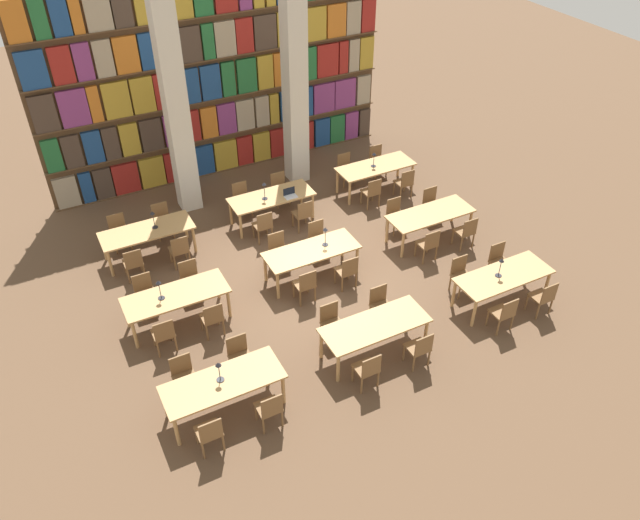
# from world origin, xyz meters

# --- Properties ---
(ground_plane) EXTENTS (40.00, 40.00, 0.00)m
(ground_plane) POSITION_xyz_m (0.00, 0.00, 0.00)
(ground_plane) COLOR brown
(bookshelf_bank) EXTENTS (9.78, 0.35, 5.50)m
(bookshelf_bank) POSITION_xyz_m (0.02, 5.73, 2.70)
(bookshelf_bank) COLOR brown
(bookshelf_bank) RESTS_ON ground_plane
(pillar_left) EXTENTS (0.54, 0.54, 6.00)m
(pillar_left) POSITION_xyz_m (-1.60, 4.27, 3.00)
(pillar_left) COLOR silver
(pillar_left) RESTS_ON ground_plane
(pillar_center) EXTENTS (0.54, 0.54, 6.00)m
(pillar_center) POSITION_xyz_m (1.60, 4.27, 3.00)
(pillar_center) COLOR silver
(pillar_center) RESTS_ON ground_plane
(reading_table_0) EXTENTS (2.16, 0.85, 0.76)m
(reading_table_0) POSITION_xyz_m (-3.17, -2.65, 0.68)
(reading_table_0) COLOR tan
(reading_table_0) RESTS_ON ground_plane
(chair_0) EXTENTS (0.42, 0.40, 0.87)m
(chair_0) POSITION_xyz_m (-3.70, -3.36, 0.47)
(chair_0) COLOR brown
(chair_0) RESTS_ON ground_plane
(chair_1) EXTENTS (0.42, 0.40, 0.87)m
(chair_1) POSITION_xyz_m (-3.70, -1.94, 0.47)
(chair_1) COLOR brown
(chair_1) RESTS_ON ground_plane
(chair_2) EXTENTS (0.42, 0.40, 0.87)m
(chair_2) POSITION_xyz_m (-2.59, -3.36, 0.47)
(chair_2) COLOR brown
(chair_2) RESTS_ON ground_plane
(chair_3) EXTENTS (0.42, 0.40, 0.87)m
(chair_3) POSITION_xyz_m (-2.59, -1.94, 0.47)
(chair_3) COLOR brown
(chair_3) RESTS_ON ground_plane
(desk_lamp_0) EXTENTS (0.14, 0.14, 0.44)m
(desk_lamp_0) POSITION_xyz_m (-3.19, -2.60, 1.05)
(desk_lamp_0) COLOR #232328
(desk_lamp_0) RESTS_ON reading_table_0
(reading_table_1) EXTENTS (2.16, 0.85, 0.76)m
(reading_table_1) POSITION_xyz_m (-0.03, -2.65, 0.68)
(reading_table_1) COLOR tan
(reading_table_1) RESTS_ON ground_plane
(chair_4) EXTENTS (0.42, 0.40, 0.87)m
(chair_4) POSITION_xyz_m (-0.61, -3.36, 0.47)
(chair_4) COLOR brown
(chair_4) RESTS_ON ground_plane
(chair_5) EXTENTS (0.42, 0.40, 0.87)m
(chair_5) POSITION_xyz_m (-0.61, -1.94, 0.47)
(chair_5) COLOR brown
(chair_5) RESTS_ON ground_plane
(chair_6) EXTENTS (0.42, 0.40, 0.87)m
(chair_6) POSITION_xyz_m (0.56, -3.36, 0.47)
(chair_6) COLOR brown
(chair_6) RESTS_ON ground_plane
(chair_7) EXTENTS (0.42, 0.40, 0.87)m
(chair_7) POSITION_xyz_m (0.56, -1.94, 0.47)
(chair_7) COLOR brown
(chair_7) RESTS_ON ground_plane
(reading_table_2) EXTENTS (2.16, 0.85, 0.76)m
(reading_table_2) POSITION_xyz_m (3.22, -2.62, 0.68)
(reading_table_2) COLOR tan
(reading_table_2) RESTS_ON ground_plane
(chair_8) EXTENTS (0.42, 0.40, 0.87)m
(chair_8) POSITION_xyz_m (2.67, -3.33, 0.47)
(chair_8) COLOR brown
(chair_8) RESTS_ON ground_plane
(chair_9) EXTENTS (0.42, 0.40, 0.87)m
(chair_9) POSITION_xyz_m (2.67, -1.91, 0.47)
(chair_9) COLOR brown
(chair_9) RESTS_ON ground_plane
(chair_10) EXTENTS (0.42, 0.40, 0.87)m
(chair_10) POSITION_xyz_m (3.74, -3.33, 0.47)
(chair_10) COLOR brown
(chair_10) RESTS_ON ground_plane
(chair_11) EXTENTS (0.42, 0.40, 0.87)m
(chair_11) POSITION_xyz_m (3.74, -1.91, 0.47)
(chair_11) COLOR brown
(chair_11) RESTS_ON ground_plane
(desk_lamp_1) EXTENTS (0.14, 0.14, 0.46)m
(desk_lamp_1) POSITION_xyz_m (3.08, -2.59, 1.07)
(desk_lamp_1) COLOR #232328
(desk_lamp_1) RESTS_ON reading_table_2
(reading_table_3) EXTENTS (2.16, 0.85, 0.76)m
(reading_table_3) POSITION_xyz_m (-3.22, 0.00, 0.68)
(reading_table_3) COLOR tan
(reading_table_3) RESTS_ON ground_plane
(chair_12) EXTENTS (0.42, 0.40, 0.87)m
(chair_12) POSITION_xyz_m (-3.72, -0.71, 0.47)
(chair_12) COLOR brown
(chair_12) RESTS_ON ground_plane
(chair_13) EXTENTS (0.42, 0.40, 0.87)m
(chair_13) POSITION_xyz_m (-3.72, 0.71, 0.47)
(chair_13) COLOR brown
(chair_13) RESTS_ON ground_plane
(chair_14) EXTENTS (0.42, 0.40, 0.87)m
(chair_14) POSITION_xyz_m (-2.70, -0.71, 0.47)
(chair_14) COLOR brown
(chair_14) RESTS_ON ground_plane
(chair_15) EXTENTS (0.42, 0.40, 0.87)m
(chair_15) POSITION_xyz_m (-2.70, 0.71, 0.47)
(chair_15) COLOR brown
(chair_15) RESTS_ON ground_plane
(desk_lamp_2) EXTENTS (0.14, 0.14, 0.47)m
(desk_lamp_2) POSITION_xyz_m (-3.51, 0.01, 1.07)
(desk_lamp_2) COLOR #232328
(desk_lamp_2) RESTS_ON reading_table_3
(reading_table_4) EXTENTS (2.16, 0.85, 0.76)m
(reading_table_4) POSITION_xyz_m (-0.05, 0.07, 0.68)
(reading_table_4) COLOR tan
(reading_table_4) RESTS_ON ground_plane
(chair_16) EXTENTS (0.42, 0.40, 0.87)m
(chair_16) POSITION_xyz_m (-0.55, -0.64, 0.47)
(chair_16) COLOR brown
(chair_16) RESTS_ON ground_plane
(chair_17) EXTENTS (0.42, 0.40, 0.87)m
(chair_17) POSITION_xyz_m (-0.55, 0.78, 0.47)
(chair_17) COLOR brown
(chair_17) RESTS_ON ground_plane
(chair_18) EXTENTS (0.42, 0.40, 0.87)m
(chair_18) POSITION_xyz_m (0.49, -0.64, 0.47)
(chair_18) COLOR brown
(chair_18) RESTS_ON ground_plane
(chair_19) EXTENTS (0.42, 0.40, 0.87)m
(chair_19) POSITION_xyz_m (0.49, 0.78, 0.47)
(chair_19) COLOR brown
(chair_19) RESTS_ON ground_plane
(desk_lamp_3) EXTENTS (0.14, 0.14, 0.48)m
(desk_lamp_3) POSITION_xyz_m (0.32, 0.10, 1.08)
(desk_lamp_3) COLOR #232328
(desk_lamp_3) RESTS_ON reading_table_4
(reading_table_5) EXTENTS (2.16, 0.85, 0.76)m
(reading_table_5) POSITION_xyz_m (3.21, 0.07, 0.68)
(reading_table_5) COLOR tan
(reading_table_5) RESTS_ON ground_plane
(chair_20) EXTENTS (0.42, 0.40, 0.87)m
(chair_20) POSITION_xyz_m (2.68, -0.64, 0.47)
(chair_20) COLOR brown
(chair_20) RESTS_ON ground_plane
(chair_21) EXTENTS (0.42, 0.40, 0.87)m
(chair_21) POSITION_xyz_m (2.68, 0.78, 0.47)
(chair_21) COLOR brown
(chair_21) RESTS_ON ground_plane
(chair_22) EXTENTS (0.42, 0.40, 0.87)m
(chair_22) POSITION_xyz_m (3.79, -0.64, 0.47)
(chair_22) COLOR brown
(chair_22) RESTS_ON ground_plane
(chair_23) EXTENTS (0.42, 0.40, 0.87)m
(chair_23) POSITION_xyz_m (3.79, 0.78, 0.47)
(chair_23) COLOR brown
(chair_23) RESTS_ON ground_plane
(reading_table_6) EXTENTS (2.16, 0.85, 0.76)m
(reading_table_6) POSITION_xyz_m (-3.14, 2.55, 0.68)
(reading_table_6) COLOR tan
(reading_table_6) RESTS_ON ground_plane
(chair_24) EXTENTS (0.42, 0.40, 0.87)m
(chair_24) POSITION_xyz_m (-3.68, 1.84, 0.47)
(chair_24) COLOR brown
(chair_24) RESTS_ON ground_plane
(chair_25) EXTENTS (0.42, 0.40, 0.87)m
(chair_25) POSITION_xyz_m (-3.68, 3.26, 0.47)
(chair_25) COLOR brown
(chair_25) RESTS_ON ground_plane
(chair_26) EXTENTS (0.42, 0.40, 0.87)m
(chair_26) POSITION_xyz_m (-2.60, 1.84, 0.47)
(chair_26) COLOR brown
(chair_26) RESTS_ON ground_plane
(chair_27) EXTENTS (0.42, 0.40, 0.87)m
(chair_27) POSITION_xyz_m (-2.60, 3.26, 0.47)
(chair_27) COLOR brown
(chair_27) RESTS_ON ground_plane
(desk_lamp_4) EXTENTS (0.14, 0.14, 0.46)m
(desk_lamp_4) POSITION_xyz_m (-2.93, 2.56, 1.06)
(desk_lamp_4) COLOR #232328
(desk_lamp_4) RESTS_ON reading_table_6
(reading_table_7) EXTENTS (2.16, 0.85, 0.76)m
(reading_table_7) POSITION_xyz_m (0.07, 2.57, 0.68)
(reading_table_7) COLOR tan
(reading_table_7) RESTS_ON ground_plane
(chair_28) EXTENTS (0.42, 0.40, 0.87)m
(chair_28) POSITION_xyz_m (-0.47, 1.86, 0.47)
(chair_28) COLOR brown
(chair_28) RESTS_ON ground_plane
(chair_29) EXTENTS (0.42, 0.40, 0.87)m
(chair_29) POSITION_xyz_m (-0.47, 3.28, 0.47)
(chair_29) COLOR brown
(chair_29) RESTS_ON ground_plane
(chair_30) EXTENTS (0.42, 0.40, 0.87)m
(chair_30) POSITION_xyz_m (0.62, 1.86, 0.47)
(chair_30) COLOR brown
(chair_30) RESTS_ON ground_plane
(chair_31) EXTENTS (0.42, 0.40, 0.87)m
(chair_31) POSITION_xyz_m (0.62, 3.28, 0.47)
(chair_31) COLOR brown
(chair_31) RESTS_ON ground_plane
(desk_lamp_5) EXTENTS (0.14, 0.14, 0.48)m
(desk_lamp_5) POSITION_xyz_m (-0.13, 2.52, 1.08)
(desk_lamp_5) COLOR #232328
(desk_lamp_5) RESTS_ON reading_table_7
(laptop) EXTENTS (0.32, 0.22, 0.21)m
(laptop) POSITION_xyz_m (0.50, 2.34, 0.80)
(laptop) COLOR silver
(laptop) RESTS_ON reading_table_7
(reading_table_8) EXTENTS (2.16, 0.85, 0.76)m
(reading_table_8) POSITION_xyz_m (3.24, 2.68, 0.68)
(reading_table_8) COLOR tan
(reading_table_8) RESTS_ON ground_plane
(chair_32) EXTENTS (0.42, 0.40, 0.87)m
(chair_32) POSITION_xyz_m (2.71, 1.97, 0.47)
(chair_32) COLOR brown
(chair_32) RESTS_ON ground_plane
(chair_33) EXTENTS (0.42, 0.40, 0.87)m
(chair_33) POSITION_xyz_m (2.71, 3.39, 0.47)
(chair_33) COLOR brown
(chair_33) RESTS_ON ground_plane
(chair_34) EXTENTS (0.42, 0.40, 0.87)m
(chair_34) POSITION_xyz_m (3.75, 1.97, 0.47)
(chair_34) COLOR brown
(chair_34) RESTS_ON ground_plane
(chair_35) EXTENTS (0.42, 0.40, 0.87)m
(chair_35) POSITION_xyz_m (3.75, 3.39, 0.47)
(chair_35) COLOR brown
(chair_35) RESTS_ON ground_plane
(desk_lamp_6) EXTENTS (0.14, 0.14, 0.42)m
(desk_lamp_6) POSITION_xyz_m (3.17, 2.68, 1.04)
(desk_lamp_6) COLOR #232328
(desk_lamp_6) RESTS_ON reading_table_8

